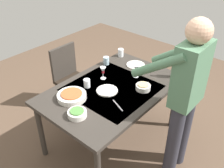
# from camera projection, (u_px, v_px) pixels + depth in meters

# --- Properties ---
(ground_plane) EXTENTS (6.00, 6.00, 0.00)m
(ground_plane) POSITION_uv_depth(u_px,v_px,m) (112.00, 138.00, 3.19)
(ground_plane) COLOR brown
(dining_table) EXTENTS (1.54, 1.01, 0.77)m
(dining_table) POSITION_uv_depth(u_px,v_px,m) (112.00, 93.00, 2.81)
(dining_table) COLOR #332D28
(dining_table) RESTS_ON ground_plane
(chair_near) EXTENTS (0.40, 0.40, 0.91)m
(chair_near) POSITION_uv_depth(u_px,v_px,m) (69.00, 75.00, 3.46)
(chair_near) COLOR black
(chair_near) RESTS_ON ground_plane
(person_server) EXTENTS (0.42, 0.61, 1.69)m
(person_server) POSITION_uv_depth(u_px,v_px,m) (185.00, 94.00, 2.33)
(person_server) COLOR #2D2D38
(person_server) RESTS_ON ground_plane
(wine_bottle) EXTENTS (0.07, 0.07, 0.30)m
(wine_bottle) POSITION_uv_depth(u_px,v_px,m) (177.00, 69.00, 2.89)
(wine_bottle) COLOR black
(wine_bottle) RESTS_ON dining_table
(wine_glass_left) EXTENTS (0.07, 0.07, 0.15)m
(wine_glass_left) POSITION_uv_depth(u_px,v_px,m) (136.00, 69.00, 2.90)
(wine_glass_left) COLOR white
(wine_glass_left) RESTS_ON dining_table
(wine_glass_right) EXTENTS (0.07, 0.07, 0.15)m
(wine_glass_right) POSITION_uv_depth(u_px,v_px,m) (103.00, 71.00, 2.87)
(wine_glass_right) COLOR white
(wine_glass_right) RESTS_ON dining_table
(water_cup_near_left) EXTENTS (0.07, 0.07, 0.10)m
(water_cup_near_left) POSITION_uv_depth(u_px,v_px,m) (106.00, 61.00, 3.19)
(water_cup_near_left) COLOR silver
(water_cup_near_left) RESTS_ON dining_table
(water_cup_near_right) EXTENTS (0.08, 0.08, 0.10)m
(water_cup_near_right) POSITION_uv_depth(u_px,v_px,m) (121.00, 53.00, 3.38)
(water_cup_near_right) COLOR silver
(water_cup_near_right) RESTS_ON dining_table
(water_cup_far_left) EXTENTS (0.07, 0.07, 0.09)m
(water_cup_far_left) POSITION_uv_depth(u_px,v_px,m) (87.00, 83.00, 2.76)
(water_cup_far_left) COLOR silver
(water_cup_far_left) RESTS_ON dining_table
(serving_bowl_pasta) EXTENTS (0.30, 0.30, 0.07)m
(serving_bowl_pasta) POSITION_uv_depth(u_px,v_px,m) (72.00, 96.00, 2.59)
(serving_bowl_pasta) COLOR silver
(serving_bowl_pasta) RESTS_ON dining_table
(side_bowl_salad) EXTENTS (0.18, 0.18, 0.07)m
(side_bowl_salad) POSITION_uv_depth(u_px,v_px,m) (77.00, 113.00, 2.35)
(side_bowl_salad) COLOR silver
(side_bowl_salad) RESTS_ON dining_table
(side_bowl_bread) EXTENTS (0.16, 0.16, 0.07)m
(side_bowl_bread) POSITION_uv_depth(u_px,v_px,m) (143.00, 87.00, 2.72)
(side_bowl_bread) COLOR silver
(side_bowl_bread) RESTS_ON dining_table
(dinner_plate_near) EXTENTS (0.23, 0.23, 0.01)m
(dinner_plate_near) POSITION_uv_depth(u_px,v_px,m) (107.00, 90.00, 2.71)
(dinner_plate_near) COLOR silver
(dinner_plate_near) RESTS_ON dining_table
(dinner_plate_far) EXTENTS (0.23, 0.23, 0.01)m
(dinner_plate_far) POSITION_uv_depth(u_px,v_px,m) (136.00, 65.00, 3.19)
(dinner_plate_far) COLOR silver
(dinner_plate_far) RESTS_ON dining_table
(table_knife) EXTENTS (0.09, 0.19, 0.00)m
(table_knife) POSITION_uv_depth(u_px,v_px,m) (118.00, 105.00, 2.50)
(table_knife) COLOR silver
(table_knife) RESTS_ON dining_table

